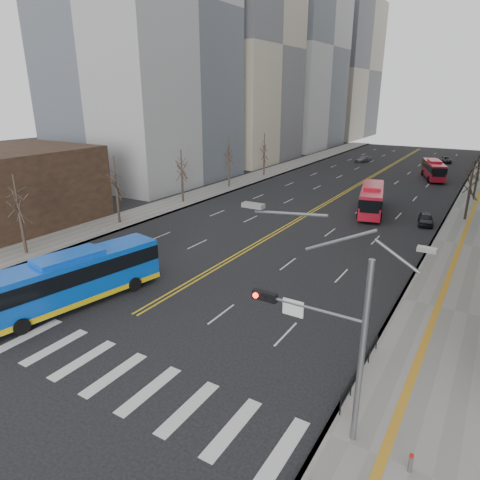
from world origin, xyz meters
name	(u,v)px	position (x,y,z in m)	size (l,w,h in m)	color
ground	(69,353)	(0.00, 0.00, 0.00)	(220.00, 220.00, 0.00)	black
sidewalk_left	(240,182)	(-16.50, 45.00, 0.07)	(5.00, 130.00, 0.15)	gray
crosswalk	(69,353)	(0.00, 0.00, 0.01)	(26.70, 4.00, 0.01)	silver
centerline	(362,183)	(0.00, 55.00, 0.01)	(0.55, 100.00, 0.01)	gold
office_towers	(399,26)	(0.12, 68.51, 23.92)	(83.00, 134.00, 58.00)	#939396
signal_mast	(327,327)	(13.77, 2.00, 4.86)	(5.37, 0.37, 9.39)	slate
pedestrian_railing	(361,366)	(14.30, 6.00, 0.82)	(0.06, 6.06, 1.02)	black
street_trees	(260,166)	(-7.18, 34.55, 4.87)	(35.20, 47.20, 7.60)	#33251F
blue_bus	(71,278)	(-4.53, 4.00, 1.89)	(4.83, 12.65, 3.59)	blue
red_bus_near	(372,198)	(6.11, 37.65, 1.86)	(4.75, 10.75, 3.34)	red
red_bus_far	(434,169)	(9.08, 64.01, 1.75)	(5.10, 9.97, 3.13)	red
car_white	(56,270)	(-9.02, 6.00, 0.79)	(1.67, 4.80, 1.58)	white
car_dark_mid	(426,219)	(12.50, 35.98, 0.62)	(1.47, 3.66, 1.25)	black
car_silver	(363,159)	(-6.05, 76.28, 0.60)	(1.67, 4.10, 1.19)	gray
car_dark_far	(446,160)	(8.58, 84.28, 0.61)	(2.02, 4.37, 1.22)	black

